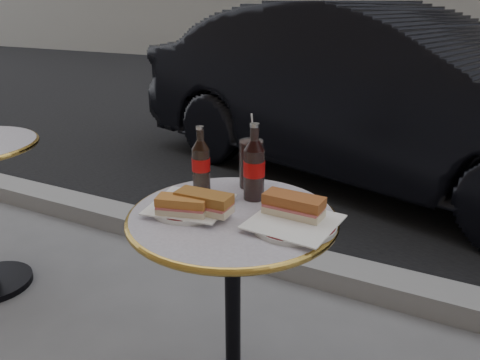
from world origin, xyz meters
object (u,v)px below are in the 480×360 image
at_px(parked_car, 381,96).
at_px(bistro_table, 233,316).
at_px(cola_glass, 251,164).
at_px(plate_left, 190,207).
at_px(cola_bottle_right, 254,162).
at_px(plate_right, 294,224).
at_px(cola_bottle_left, 201,159).

bearing_deg(parked_car, bistro_table, -161.95).
height_order(cola_glass, parked_car, parked_car).
xyz_separation_m(plate_left, cola_bottle_right, (0.14, 0.16, 0.12)).
relative_size(plate_left, cola_glass, 1.45).
distance_m(plate_right, cola_bottle_right, 0.25).
height_order(bistro_table, cola_bottle_left, cola_bottle_left).
height_order(bistro_table, parked_car, parked_car).
distance_m(plate_left, plate_right, 0.32).
xyz_separation_m(plate_right, parked_car, (-0.26, 2.48, -0.08)).
height_order(plate_left, cola_glass, cola_glass).
bearing_deg(plate_right, cola_bottle_right, 145.31).
bearing_deg(plate_left, parked_car, 88.66).
xyz_separation_m(plate_left, parked_car, (0.06, 2.51, -0.08)).
relative_size(plate_left, parked_car, 0.06).
relative_size(cola_bottle_right, cola_glass, 1.49).
xyz_separation_m(plate_right, cola_bottle_right, (-0.18, 0.13, 0.12)).
relative_size(bistro_table, cola_bottle_right, 3.01).
height_order(cola_bottle_right, parked_car, parked_car).
bearing_deg(bistro_table, plate_left, -167.20).
height_order(cola_bottle_left, parked_car, parked_car).
bearing_deg(plate_right, cola_glass, 137.85).
xyz_separation_m(bistro_table, parked_car, (-0.07, 2.48, 0.29)).
distance_m(bistro_table, cola_glass, 0.50).
bearing_deg(cola_bottle_left, cola_bottle_right, 4.54).
distance_m(bistro_table, cola_bottle_left, 0.52).
relative_size(plate_left, cola_bottle_left, 1.09).
relative_size(cola_bottle_left, parked_car, 0.05).
xyz_separation_m(bistro_table, cola_glass, (-0.04, 0.22, 0.45)).
relative_size(bistro_table, cola_bottle_left, 3.38).
distance_m(plate_right, parked_car, 2.49).
distance_m(cola_bottle_right, parked_car, 2.36).
distance_m(bistro_table, cola_bottle_right, 0.50).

